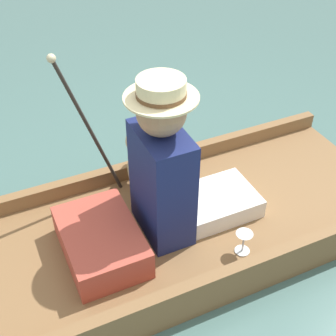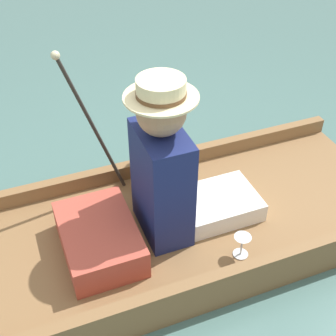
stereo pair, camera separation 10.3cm
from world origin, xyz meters
name	(u,v)px [view 1 (the left image)]	position (x,y,z in m)	size (l,w,h in m)	color
ground_plane	(171,240)	(0.00, 0.00, 0.00)	(16.00, 16.00, 0.00)	#476B66
punt_boat	(171,231)	(0.00, 0.00, 0.08)	(0.99, 2.57, 0.23)	brown
seat_cushion	(101,242)	(0.04, -0.40, 0.22)	(0.51, 0.36, 0.17)	#B24738
seated_person	(174,173)	(0.01, 0.01, 0.49)	(0.36, 0.71, 0.88)	white
teddy_bear	(142,161)	(-0.33, -0.03, 0.34)	(0.31, 0.18, 0.44)	tan
wine_glass	(244,238)	(0.33, 0.25, 0.23)	(0.09, 0.09, 0.13)	silver
walking_cane	(84,119)	(-0.40, -0.31, 0.65)	(0.04, 0.31, 0.90)	#2D2823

